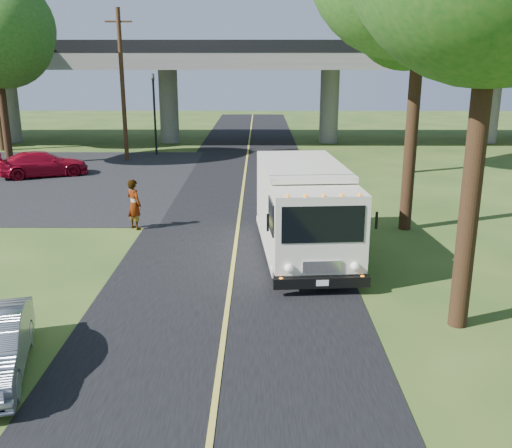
{
  "coord_description": "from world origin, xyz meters",
  "views": [
    {
      "loc": [
        0.81,
        -11.34,
        6.04
      ],
      "look_at": [
        0.71,
        4.03,
        1.6
      ],
      "focal_mm": 40.0,
      "sensor_mm": 36.0,
      "label": 1
    }
  ],
  "objects_px": {
    "step_van": "(304,208)",
    "red_sedan": "(43,164)",
    "utility_pole": "(122,85)",
    "tree_right_far": "(423,14)",
    "pedestrian": "(134,204)",
    "traffic_signal": "(154,106)"
  },
  "relations": [
    {
      "from": "pedestrian",
      "to": "traffic_signal",
      "type": "bearing_deg",
      "value": -40.18
    },
    {
      "from": "traffic_signal",
      "to": "tree_right_far",
      "type": "xyz_separation_m",
      "value": [
        15.21,
        -6.16,
        5.1
      ]
    },
    {
      "from": "utility_pole",
      "to": "red_sedan",
      "type": "xyz_separation_m",
      "value": [
        -3.33,
        -5.18,
        -3.93
      ]
    },
    {
      "from": "utility_pole",
      "to": "red_sedan",
      "type": "distance_m",
      "value": 7.3
    },
    {
      "from": "traffic_signal",
      "to": "step_van",
      "type": "xyz_separation_m",
      "value": [
        8.19,
        -19.99,
        -1.63
      ]
    },
    {
      "from": "step_van",
      "to": "pedestrian",
      "type": "xyz_separation_m",
      "value": [
        -5.99,
        2.91,
        -0.64
      ]
    },
    {
      "from": "red_sedan",
      "to": "utility_pole",
      "type": "bearing_deg",
      "value": -56.95
    },
    {
      "from": "step_van",
      "to": "red_sedan",
      "type": "height_order",
      "value": "step_van"
    },
    {
      "from": "traffic_signal",
      "to": "tree_right_far",
      "type": "relative_size",
      "value": 0.47
    },
    {
      "from": "traffic_signal",
      "to": "red_sedan",
      "type": "xyz_separation_m",
      "value": [
        -4.83,
        -7.18,
        -2.53
      ]
    },
    {
      "from": "tree_right_far",
      "to": "step_van",
      "type": "xyz_separation_m",
      "value": [
        -7.01,
        -13.83,
        -6.73
      ]
    },
    {
      "from": "utility_pole",
      "to": "tree_right_far",
      "type": "relative_size",
      "value": 0.82
    },
    {
      "from": "traffic_signal",
      "to": "pedestrian",
      "type": "height_order",
      "value": "traffic_signal"
    },
    {
      "from": "red_sedan",
      "to": "traffic_signal",
      "type": "bearing_deg",
      "value": -58.16
    },
    {
      "from": "tree_right_far",
      "to": "red_sedan",
      "type": "distance_m",
      "value": 21.46
    },
    {
      "from": "traffic_signal",
      "to": "step_van",
      "type": "height_order",
      "value": "traffic_signal"
    },
    {
      "from": "utility_pole",
      "to": "step_van",
      "type": "relative_size",
      "value": 1.28
    },
    {
      "from": "tree_right_far",
      "to": "red_sedan",
      "type": "xyz_separation_m",
      "value": [
        -20.03,
        -1.02,
        -7.63
      ]
    },
    {
      "from": "utility_pole",
      "to": "pedestrian",
      "type": "bearing_deg",
      "value": -76.22
    },
    {
      "from": "step_van",
      "to": "red_sedan",
      "type": "bearing_deg",
      "value": 130.98
    },
    {
      "from": "step_van",
      "to": "red_sedan",
      "type": "xyz_separation_m",
      "value": [
        -13.02,
        12.81,
        -0.9
      ]
    },
    {
      "from": "utility_pole",
      "to": "tree_right_far",
      "type": "distance_m",
      "value": 17.61
    }
  ]
}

